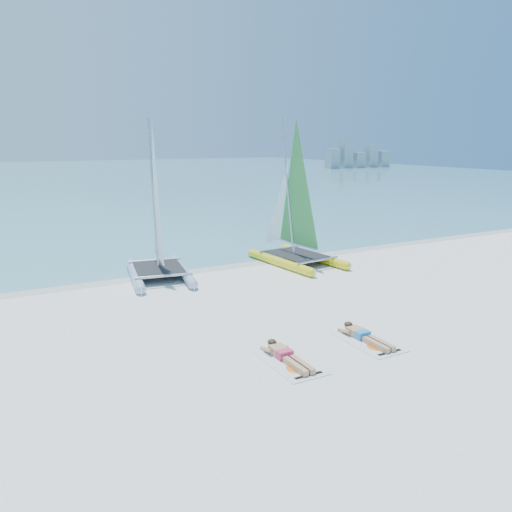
{
  "coord_description": "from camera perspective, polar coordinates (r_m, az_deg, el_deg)",
  "views": [
    {
      "loc": [
        -8.14,
        -12.42,
        4.94
      ],
      "look_at": [
        -0.76,
        1.2,
        1.35
      ],
      "focal_mm": 35.0,
      "sensor_mm": 36.0,
      "label": 1
    }
  ],
  "objects": [
    {
      "name": "sunbather_a",
      "position": [
        11.75,
        3.39,
        -11.22
      ],
      "size": [
        0.37,
        1.73,
        0.26
      ],
      "color": "tan",
      "rests_on": "towel_a"
    },
    {
      "name": "distant_skyline",
      "position": [
        96.81,
        11.47,
        11.02
      ],
      "size": [
        14.0,
        2.0,
        5.0
      ],
      "color": "#A6ACB7",
      "rests_on": "ground"
    },
    {
      "name": "towel_a",
      "position": [
        11.65,
        3.9,
        -12.04
      ],
      "size": [
        1.0,
        1.85,
        0.02
      ],
      "primitive_type": "cube",
      "color": "white",
      "rests_on": "ground"
    },
    {
      "name": "wet_sand_strip",
      "position": [
        20.29,
        -3.9,
        -1.07
      ],
      "size": [
        140.0,
        1.4,
        0.01
      ],
      "primitive_type": "cube",
      "color": "beige",
      "rests_on": "ground"
    },
    {
      "name": "ground",
      "position": [
        15.65,
        4.57,
        -5.4
      ],
      "size": [
        140.0,
        140.0,
        0.0
      ],
      "primitive_type": "plane",
      "color": "white",
      "rests_on": "ground"
    },
    {
      "name": "sea",
      "position": [
        76.02,
        -22.51,
        8.35
      ],
      "size": [
        140.0,
        115.0,
        0.01
      ],
      "primitive_type": "cube",
      "color": "#77BAC6",
      "rests_on": "ground"
    },
    {
      "name": "catamaran_yellow",
      "position": [
        20.63,
        4.01,
        4.62
      ],
      "size": [
        2.56,
        4.9,
        6.12
      ],
      "rotation": [
        0.0,
        0.0,
        0.1
      ],
      "color": "yellow",
      "rests_on": "ground"
    },
    {
      "name": "sunbather_b",
      "position": [
        13.11,
        12.2,
        -8.85
      ],
      "size": [
        0.37,
        1.73,
        0.26
      ],
      "color": "tan",
      "rests_on": "towel_b"
    },
    {
      "name": "towel_b",
      "position": [
        13.02,
        12.74,
        -9.55
      ],
      "size": [
        1.0,
        1.85,
        0.02
      ],
      "primitive_type": "cube",
      "color": "white",
      "rests_on": "ground"
    },
    {
      "name": "catamaran_blue",
      "position": [
        18.55,
        -11.26,
        2.99
      ],
      "size": [
        2.8,
        4.67,
        5.97
      ],
      "rotation": [
        0.0,
        0.0,
        -0.17
      ],
      "color": "#A9C3DF",
      "rests_on": "ground"
    }
  ]
}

